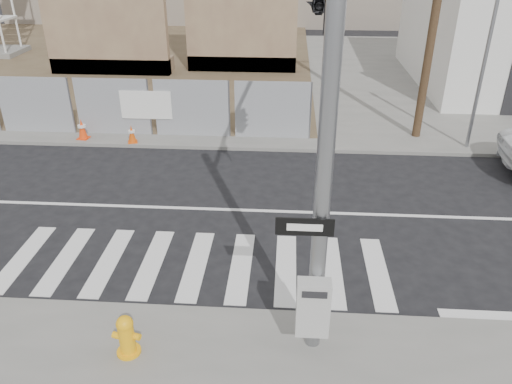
# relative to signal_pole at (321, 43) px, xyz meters

# --- Properties ---
(ground) EXTENTS (100.00, 100.00, 0.00)m
(ground) POSITION_rel_signal_pole_xyz_m (-2.49, 2.05, -4.78)
(ground) COLOR black
(ground) RESTS_ON ground
(sidewalk_far) EXTENTS (50.00, 20.00, 0.12)m
(sidewalk_far) POSITION_rel_signal_pole_xyz_m (-2.49, 16.05, -4.72)
(sidewalk_far) COLOR slate
(sidewalk_far) RESTS_ON ground
(signal_pole) EXTENTS (0.96, 5.87, 7.00)m
(signal_pole) POSITION_rel_signal_pole_xyz_m (0.00, 0.00, 0.00)
(signal_pole) COLOR gray
(signal_pole) RESTS_ON sidewalk_near
(far_signal_pole) EXTENTS (0.16, 0.20, 5.60)m
(far_signal_pole) POSITION_rel_signal_pole_xyz_m (5.51, 6.65, -1.30)
(far_signal_pole) COLOR gray
(far_signal_pole) RESTS_ON sidewalk_far
(concrete_wall_left) EXTENTS (6.00, 1.30, 8.00)m
(concrete_wall_left) POSITION_rel_signal_pole_xyz_m (-9.49, 15.13, -1.40)
(concrete_wall_left) COLOR brown
(concrete_wall_left) RESTS_ON sidewalk_far
(concrete_wall_right) EXTENTS (5.50, 1.30, 8.00)m
(concrete_wall_right) POSITION_rel_signal_pole_xyz_m (-2.99, 16.13, -1.40)
(concrete_wall_right) COLOR brown
(concrete_wall_right) RESTS_ON sidewalk_far
(fire_hydrant) EXTENTS (0.51, 0.51, 0.79)m
(fire_hydrant) POSITION_rel_signal_pole_xyz_m (-3.19, -3.22, -4.27)
(fire_hydrant) COLOR #F8AA0D
(fire_hydrant) RESTS_ON sidewalk_near
(traffic_cone_c) EXTENTS (0.42, 0.42, 0.71)m
(traffic_cone_c) POSITION_rel_signal_pole_xyz_m (-7.69, 6.49, -4.31)
(traffic_cone_c) COLOR #F03C0C
(traffic_cone_c) RESTS_ON sidewalk_far
(traffic_cone_d) EXTENTS (0.40, 0.40, 0.62)m
(traffic_cone_d) POSITION_rel_signal_pole_xyz_m (-5.88, 6.27, -4.36)
(traffic_cone_d) COLOR #D64B0B
(traffic_cone_d) RESTS_ON sidewalk_far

